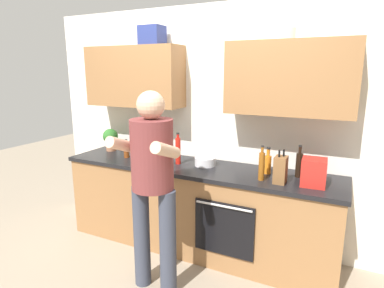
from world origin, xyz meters
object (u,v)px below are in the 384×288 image
Objects in this scene: bottle_soy at (299,164)px; cup_stoneware at (165,154)px; bottle_hotsauce at (178,150)px; knife_block at (280,170)px; bottle_juice at (268,163)px; bottle_water at (148,148)px; bottle_soda at (164,155)px; mixing_bowl at (205,161)px; bottle_vinegar at (126,150)px; bottle_syrup at (262,166)px; potted_herb at (111,138)px; grocery_bag_crisps at (314,172)px; person_standing at (152,177)px.

cup_stoneware is at bearing 178.46° from bottle_soy.
bottle_hotsauce reaches higher than knife_block.
bottle_juice is at bearing 5.41° from bottle_hotsauce.
bottle_water is 0.83× the size of bottle_juice.
bottle_soda reaches higher than cup_stoneware.
bottle_soy reaches higher than bottle_juice.
mixing_bowl is (0.28, 0.07, -0.10)m from bottle_hotsauce.
bottle_soda is 1.13× the size of bottle_juice.
bottle_juice is (1.53, 0.12, 0.01)m from bottle_vinegar.
bottle_vinegar is at bearing 177.11° from knife_block.
bottle_juice is at bearing -2.10° from bottle_water.
bottle_soy is at bearing 2.62° from mixing_bowl.
bottle_soda is 0.91× the size of bottle_syrup.
grocery_bag_crisps is (2.31, -0.20, -0.04)m from potted_herb.
grocery_bag_crisps is at bearing 30.53° from person_standing.
bottle_juice is 1.15m from cup_stoneware.
bottle_juice is (0.90, 0.09, -0.05)m from bottle_hotsauce.
grocery_bag_crisps is (1.05, -0.13, 0.07)m from mixing_bowl.
knife_block is at bearing 34.99° from person_standing.
bottle_juice is 3.10× the size of cup_stoneware.
bottle_hotsauce is 4.02× the size of cup_stoneware.
potted_herb is at bearing 172.12° from bottle_syrup.
mixing_bowl is at bearing -5.28° from bottle_water.
bottle_soda is 0.48m from bottle_water.
person_standing is at bearing -97.44° from mixing_bowl.
bottle_soda is at bearing -12.33° from bottle_vinegar.
bottle_juice is (0.73, 0.83, -0.01)m from person_standing.
bottle_hotsauce is 1.00m from potted_herb.
cup_stoneware is (-0.24, 0.15, -0.10)m from bottle_hotsauce.
cup_stoneware is 0.28× the size of knife_block.
mixing_bowl is at bearing 6.42° from bottle_vinegar.
bottle_vinegar is at bearing -155.02° from cup_stoneware.
bottle_juice is at bearing -175.12° from bottle_soy.
knife_block is at bearing -52.67° from bottle_juice.
bottle_hotsauce is at bearing 177.26° from grocery_bag_crisps.
bottle_syrup reaches higher than bottle_soy.
bottle_soy is at bearing 5.28° from bottle_hotsauce.
mixing_bowl is at bearing 163.00° from bottle_syrup.
bottle_hotsauce is (0.46, -0.14, 0.06)m from bottle_water.
person_standing is at bearing -139.54° from bottle_syrup.
cup_stoneware is 0.38× the size of mixing_bowl.
bottle_water is at bearing -176.82° from cup_stoneware.
bottle_soda is 0.17m from bottle_hotsauce.
bottle_syrup is at bearing -7.88° from potted_herb.
mixing_bowl is (-0.63, -0.02, -0.06)m from bottle_juice.
potted_herb is at bearing 172.81° from knife_block.
mixing_bowl is 0.81m from knife_block.
person_standing is 0.76m from bottle_hotsauce.
person_standing reaches higher than potted_herb.
person_standing is 8.02× the size of mixing_bowl.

